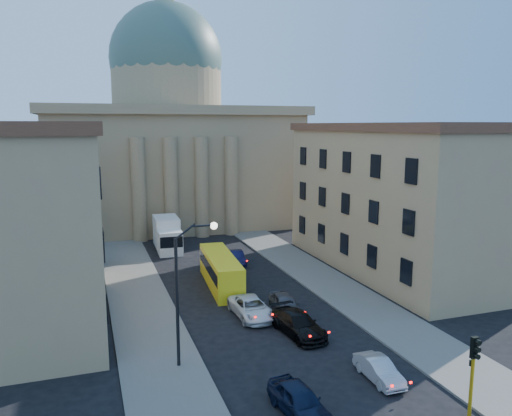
{
  "coord_description": "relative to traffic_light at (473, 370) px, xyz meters",
  "views": [
    {
      "loc": [
        -12.27,
        -20.18,
        14.5
      ],
      "look_at": [
        0.23,
        16.07,
        8.1
      ],
      "focal_mm": 35.0,
      "sensor_mm": 36.0,
      "label": 1
    }
  ],
  "objects": [
    {
      "name": "building_right",
      "position": [
        11.7,
        24.0,
        4.84
      ],
      "size": [
        11.6,
        26.6,
        14.7
      ],
      "color": "#A38060",
      "rests_on": "ground"
    },
    {
      "name": "city_bus",
      "position": [
        -6.37,
        24.14,
        -1.05
      ],
      "size": [
        3.1,
        10.3,
        2.86
      ],
      "rotation": [
        0.0,
        0.0,
        -0.08
      ],
      "color": "yellow",
      "rests_on": "ground"
    },
    {
      "name": "street_lamp",
      "position": [
        -12.27,
        10.0,
        2.7
      ],
      "size": [
        2.62,
        0.44,
        8.83
      ],
      "color": "black",
      "rests_on": "ground"
    },
    {
      "name": "car_right_far",
      "position": [
        -3.42,
        15.94,
        -1.81
      ],
      "size": [
        2.33,
        4.73,
        1.55
      ],
      "primitive_type": "imported",
      "rotation": [
        0.0,
        0.0,
        -0.11
      ],
      "color": "#46454A",
      "rests_on": "ground"
    },
    {
      "name": "ground",
      "position": [
        -5.3,
        2.0,
        -2.59
      ],
      "size": [
        200.0,
        200.0,
        0.0
      ],
      "primitive_type": "plane",
      "color": "black",
      "rests_on": "ground"
    },
    {
      "name": "car_right_distant",
      "position": [
        -3.0,
        30.54,
        -1.88
      ],
      "size": [
        1.92,
        4.43,
        1.42
      ],
      "primitive_type": "imported",
      "rotation": [
        0.0,
        0.0,
        -0.1
      ],
      "color": "black",
      "rests_on": "ground"
    },
    {
      "name": "church",
      "position": [
        -5.3,
        57.47,
        9.29
      ],
      "size": [
        68.02,
        28.76,
        36.6
      ],
      "color": "#867252",
      "rests_on": "ground"
    },
    {
      "name": "car_right_mid",
      "position": [
        -4.02,
        12.03,
        -1.81
      ],
      "size": [
        2.77,
        5.58,
        1.56
      ],
      "primitive_type": "imported",
      "rotation": [
        0.0,
        0.0,
        0.11
      ],
      "color": "black",
      "rests_on": "ground"
    },
    {
      "name": "box_truck",
      "position": [
        -8.8,
        39.03,
        -0.81
      ],
      "size": [
        2.91,
        6.93,
        3.76
      ],
      "rotation": [
        0.0,
        0.0,
        -0.03
      ],
      "color": "silver",
      "rests_on": "ground"
    },
    {
      "name": "sidewalk_right",
      "position": [
        3.2,
        20.0,
        -2.51
      ],
      "size": [
        5.0,
        60.0,
        0.15
      ],
      "primitive_type": "cube",
      "color": "#5D5B55",
      "rests_on": "ground"
    },
    {
      "name": "traffic_light",
      "position": [
        0.0,
        0.0,
        0.0
      ],
      "size": [
        0.34,
        0.29,
        4.3
      ],
      "color": "gold",
      "rests_on": "ground"
    },
    {
      "name": "building_left",
      "position": [
        -22.3,
        24.0,
        4.84
      ],
      "size": [
        11.6,
        26.6,
        14.7
      ],
      "color": "#A38060",
      "rests_on": "ground"
    },
    {
      "name": "car_left_near",
      "position": [
        -7.94,
        3.02,
        -1.82
      ],
      "size": [
        2.3,
        4.67,
        1.53
      ],
      "primitive_type": "imported",
      "rotation": [
        0.0,
        0.0,
        0.11
      ],
      "color": "black",
      "rests_on": "ground"
    },
    {
      "name": "sidewalk_left",
      "position": [
        -13.8,
        20.0,
        -2.51
      ],
      "size": [
        5.0,
        60.0,
        0.15
      ],
      "primitive_type": "cube",
      "color": "#5D5B55",
      "rests_on": "ground"
    },
    {
      "name": "car_right_near",
      "position": [
        -2.21,
        4.73,
        -1.96
      ],
      "size": [
        1.38,
        3.83,
        1.26
      ],
      "primitive_type": "imported",
      "rotation": [
        0.0,
        0.0,
        -0.01
      ],
      "color": "#A3A6AB",
      "rests_on": "ground"
    },
    {
      "name": "car_left_mid",
      "position": [
        -6.1,
        16.19,
        -1.85
      ],
      "size": [
        2.63,
        5.35,
        1.46
      ],
      "primitive_type": "imported",
      "rotation": [
        0.0,
        0.0,
        0.04
      ],
      "color": "white",
      "rests_on": "ground"
    }
  ]
}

